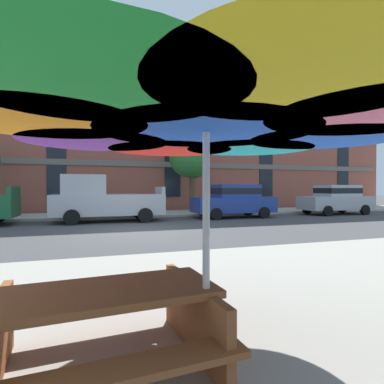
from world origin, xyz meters
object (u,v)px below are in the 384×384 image
object	(u,v)px
street_tree_middle	(190,161)
patio_umbrella	(206,108)
sedan_blue	(234,200)
sedan_silver	(336,199)
pickup_silver	(104,200)
picnic_table	(104,324)

from	to	relation	value
street_tree_middle	patio_umbrella	distance (m)	16.63
sedan_blue	sedan_silver	distance (m)	6.84
pickup_silver	street_tree_middle	distance (m)	6.56
sedan_blue	sedan_silver	bearing A→B (deg)	0.00
sedan_blue	street_tree_middle	size ratio (longest dim) A/B	0.95
patio_umbrella	picnic_table	bearing A→B (deg)	164.77
patio_umbrella	pickup_silver	bearing A→B (deg)	91.77
pickup_silver	street_tree_middle	xyz separation A→B (m)	(5.28, 3.16, 2.28)
sedan_silver	street_tree_middle	world-z (taller)	street_tree_middle
sedan_silver	street_tree_middle	xyz separation A→B (m)	(-8.36, 3.16, 2.36)
pickup_silver	patio_umbrella	bearing A→B (deg)	-88.23
pickup_silver	picnic_table	distance (m)	12.50
sedan_blue	street_tree_middle	xyz separation A→B (m)	(-1.52, 3.16, 2.36)
pickup_silver	patio_umbrella	world-z (taller)	patio_umbrella
patio_umbrella	street_tree_middle	bearing A→B (deg)	72.87
pickup_silver	street_tree_middle	world-z (taller)	street_tree_middle
sedan_silver	pickup_silver	bearing A→B (deg)	180.00
sedan_blue	sedan_silver	size ratio (longest dim) A/B	1.00
pickup_silver	patio_umbrella	xyz separation A→B (m)	(0.39, -12.70, 1.21)
sedan_blue	sedan_silver	xyz separation A→B (m)	(6.84, 0.00, 0.00)
pickup_silver	patio_umbrella	distance (m)	12.76
sedan_blue	patio_umbrella	bearing A→B (deg)	-116.76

